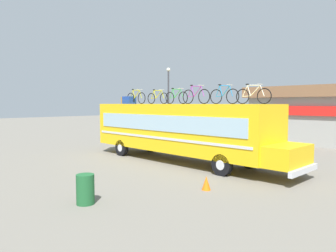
{
  "coord_description": "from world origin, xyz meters",
  "views": [
    {
      "loc": [
        11.73,
        -12.23,
        3.14
      ],
      "look_at": [
        -0.69,
        0.0,
        1.88
      ],
      "focal_mm": 33.32,
      "sensor_mm": 36.0,
      "label": 1
    }
  ],
  "objects_px": {
    "rooftop_bicycle_1": "(136,98)",
    "rooftop_bicycle_2": "(157,98)",
    "rooftop_bicycle_4": "(196,96)",
    "trash_bin": "(85,189)",
    "rooftop_bicycle_5": "(224,96)",
    "bus": "(180,128)",
    "street_lamp": "(168,97)",
    "traffic_cone": "(206,183)",
    "luggage_bag_1": "(127,101)",
    "luggage_bag_2": "(129,100)",
    "rooftop_bicycle_6": "(253,95)",
    "rooftop_bicycle_3": "(176,97)"
  },
  "relations": [
    {
      "from": "rooftop_bicycle_1",
      "to": "rooftop_bicycle_2",
      "type": "distance_m",
      "value": 1.54
    },
    {
      "from": "rooftop_bicycle_4",
      "to": "trash_bin",
      "type": "xyz_separation_m",
      "value": [
        1.66,
        -7.24,
        -3.06
      ]
    },
    {
      "from": "rooftop_bicycle_4",
      "to": "trash_bin",
      "type": "distance_m",
      "value": 8.04
    },
    {
      "from": "rooftop_bicycle_4",
      "to": "rooftop_bicycle_5",
      "type": "bearing_deg",
      "value": 18.53
    },
    {
      "from": "rooftop_bicycle_2",
      "to": "rooftop_bicycle_1",
      "type": "bearing_deg",
      "value": -164.93
    },
    {
      "from": "trash_bin",
      "to": "rooftop_bicycle_5",
      "type": "bearing_deg",
      "value": 92.0
    },
    {
      "from": "bus",
      "to": "rooftop_bicycle_2",
      "type": "relative_size",
      "value": 7.29
    },
    {
      "from": "rooftop_bicycle_2",
      "to": "street_lamp",
      "type": "bearing_deg",
      "value": 131.29
    },
    {
      "from": "bus",
      "to": "rooftop_bicycle_4",
      "type": "xyz_separation_m",
      "value": [
        1.24,
        -0.12,
        1.71
      ]
    },
    {
      "from": "rooftop_bicycle_2",
      "to": "traffic_cone",
      "type": "xyz_separation_m",
      "value": [
        6.4,
        -3.48,
        -3.23
      ]
    },
    {
      "from": "luggage_bag_1",
      "to": "trash_bin",
      "type": "bearing_deg",
      "value": -44.11
    },
    {
      "from": "rooftop_bicycle_1",
      "to": "rooftop_bicycle_4",
      "type": "xyz_separation_m",
      "value": [
        4.56,
        0.22,
        0.03
      ]
    },
    {
      "from": "luggage_bag_2",
      "to": "rooftop_bicycle_1",
      "type": "xyz_separation_m",
      "value": [
        0.62,
        0.04,
        0.15
      ]
    },
    {
      "from": "bus",
      "to": "trash_bin",
      "type": "bearing_deg",
      "value": -68.49
    },
    {
      "from": "rooftop_bicycle_6",
      "to": "traffic_cone",
      "type": "bearing_deg",
      "value": -84.62
    },
    {
      "from": "luggage_bag_2",
      "to": "rooftop_bicycle_3",
      "type": "height_order",
      "value": "rooftop_bicycle_3"
    },
    {
      "from": "bus",
      "to": "rooftop_bicycle_1",
      "type": "xyz_separation_m",
      "value": [
        -3.32,
        -0.34,
        1.68
      ]
    },
    {
      "from": "rooftop_bicycle_1",
      "to": "rooftop_bicycle_6",
      "type": "height_order",
      "value": "rooftop_bicycle_6"
    },
    {
      "from": "rooftop_bicycle_2",
      "to": "rooftop_bicycle_5",
      "type": "relative_size",
      "value": 1.02
    },
    {
      "from": "rooftop_bicycle_4",
      "to": "rooftop_bicycle_5",
      "type": "distance_m",
      "value": 1.47
    },
    {
      "from": "bus",
      "to": "traffic_cone",
      "type": "bearing_deg",
      "value": -36.82
    },
    {
      "from": "rooftop_bicycle_1",
      "to": "rooftop_bicycle_5",
      "type": "bearing_deg",
      "value": 6.58
    },
    {
      "from": "rooftop_bicycle_4",
      "to": "traffic_cone",
      "type": "bearing_deg",
      "value": -44.75
    },
    {
      "from": "rooftop_bicycle_6",
      "to": "rooftop_bicycle_4",
      "type": "bearing_deg",
      "value": -171.39
    },
    {
      "from": "rooftop_bicycle_3",
      "to": "rooftop_bicycle_6",
      "type": "xyz_separation_m",
      "value": [
        4.57,
        0.22,
        0.02
      ]
    },
    {
      "from": "bus",
      "to": "luggage_bag_1",
      "type": "height_order",
      "value": "luggage_bag_1"
    },
    {
      "from": "luggage_bag_2",
      "to": "rooftop_bicycle_5",
      "type": "height_order",
      "value": "rooftop_bicycle_5"
    },
    {
      "from": "luggage_bag_2",
      "to": "traffic_cone",
      "type": "bearing_deg",
      "value": -19.65
    },
    {
      "from": "rooftop_bicycle_4",
      "to": "street_lamp",
      "type": "height_order",
      "value": "street_lamp"
    },
    {
      "from": "rooftop_bicycle_4",
      "to": "rooftop_bicycle_6",
      "type": "height_order",
      "value": "rooftop_bicycle_4"
    },
    {
      "from": "rooftop_bicycle_1",
      "to": "rooftop_bicycle_3",
      "type": "distance_m",
      "value": 2.99
    },
    {
      "from": "traffic_cone",
      "to": "luggage_bag_2",
      "type": "bearing_deg",
      "value": 160.35
    },
    {
      "from": "luggage_bag_1",
      "to": "rooftop_bicycle_6",
      "type": "relative_size",
      "value": 0.3
    },
    {
      "from": "rooftop_bicycle_3",
      "to": "rooftop_bicycle_4",
      "type": "distance_m",
      "value": 1.61
    },
    {
      "from": "rooftop_bicycle_1",
      "to": "rooftop_bicycle_5",
      "type": "xyz_separation_m",
      "value": [
        5.95,
        0.69,
        0.02
      ]
    },
    {
      "from": "rooftop_bicycle_1",
      "to": "traffic_cone",
      "type": "bearing_deg",
      "value": -21.34
    },
    {
      "from": "traffic_cone",
      "to": "street_lamp",
      "type": "distance_m",
      "value": 16.36
    },
    {
      "from": "bus",
      "to": "trash_bin",
      "type": "height_order",
      "value": "bus"
    },
    {
      "from": "rooftop_bicycle_5",
      "to": "luggage_bag_1",
      "type": "bearing_deg",
      "value": -177.77
    },
    {
      "from": "bus",
      "to": "traffic_cone",
      "type": "distance_m",
      "value": 5.91
    },
    {
      "from": "street_lamp",
      "to": "rooftop_bicycle_6",
      "type": "bearing_deg",
      "value": -28.4
    },
    {
      "from": "luggage_bag_2",
      "to": "rooftop_bicycle_6",
      "type": "height_order",
      "value": "rooftop_bicycle_6"
    },
    {
      "from": "rooftop_bicycle_1",
      "to": "traffic_cone",
      "type": "distance_m",
      "value": 9.06
    },
    {
      "from": "rooftop_bicycle_1",
      "to": "street_lamp",
      "type": "bearing_deg",
      "value": 121.82
    },
    {
      "from": "rooftop_bicycle_1",
      "to": "street_lamp",
      "type": "xyz_separation_m",
      "value": [
        -4.43,
        7.13,
        0.21
      ]
    },
    {
      "from": "rooftop_bicycle_5",
      "to": "traffic_cone",
      "type": "relative_size",
      "value": 3.34
    },
    {
      "from": "rooftop_bicycle_4",
      "to": "rooftop_bicycle_5",
      "type": "height_order",
      "value": "rooftop_bicycle_4"
    },
    {
      "from": "rooftop_bicycle_2",
      "to": "rooftop_bicycle_5",
      "type": "xyz_separation_m",
      "value": [
        4.47,
        0.29,
        0.04
      ]
    },
    {
      "from": "rooftop_bicycle_5",
      "to": "trash_bin",
      "type": "xyz_separation_m",
      "value": [
        0.27,
        -7.71,
        -3.05
      ]
    },
    {
      "from": "rooftop_bicycle_5",
      "to": "rooftop_bicycle_4",
      "type": "bearing_deg",
      "value": -161.47
    }
  ]
}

